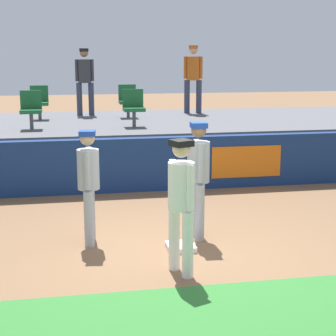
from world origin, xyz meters
The scene contains 13 objects.
ground_plane centered at (0.00, 0.00, 0.00)m, with size 60.00×60.00×0.00m, color brown.
first_base centered at (0.05, 0.12, 0.04)m, with size 0.40×0.40×0.08m, color white.
player_fielder_home centered at (-0.13, -0.72, 1.01)m, with size 0.43×0.57×1.75m.
player_runner_visitor centered at (-1.22, 0.65, 0.98)m, with size 0.36×0.47×1.70m.
player_coach_visitor centered at (0.42, 0.60, 1.03)m, with size 0.37×0.50×1.78m.
field_wall centered at (0.01, 3.66, 0.55)m, with size 18.00×0.26×1.10m.
bleacher_platform centered at (0.00, 6.23, 0.57)m, with size 18.00×4.80×1.14m, color #59595E.
seat_back_center centered at (0.08, 6.90, 1.61)m, with size 0.45×0.44×0.84m.
seat_back_left centered at (-2.14, 6.90, 1.61)m, with size 0.44×0.44×0.84m.
seat_front_left centered at (-2.25, 5.10, 1.61)m, with size 0.46×0.44×0.84m.
seat_front_center centered at (0.01, 5.10, 1.61)m, with size 0.47×0.44×0.84m.
spectator_hooded centered at (1.97, 7.61, 2.20)m, with size 0.50×0.42×1.84m.
spectator_capped centered at (-0.97, 7.64, 2.15)m, with size 0.49×0.34×1.75m.
Camera 1 is at (-1.52, -7.30, 2.81)m, focal length 59.09 mm.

